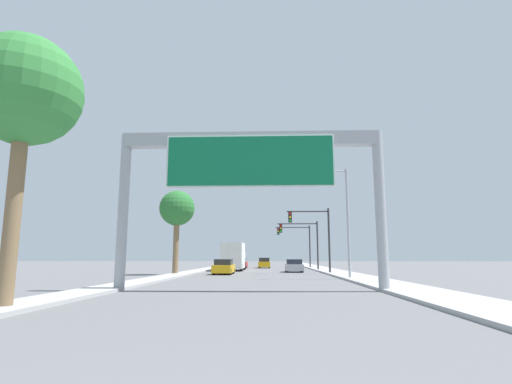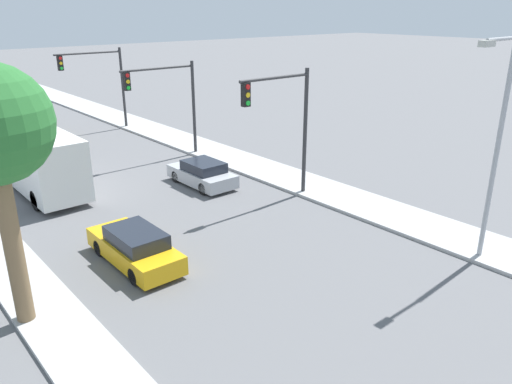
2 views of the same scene
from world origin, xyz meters
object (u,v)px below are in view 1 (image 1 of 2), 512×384
Objects in this scene: car_near_left at (264,263)px; sign_gantry at (250,167)px; truck_box_primary at (234,257)px; palm_tree_foreground at (25,93)px; car_mid_left at (224,267)px; traffic_light_near_intersection at (316,230)px; traffic_light_mid_block at (304,237)px; street_lamp_right at (344,213)px; car_mid_center at (294,266)px; car_mid_right at (240,263)px; traffic_light_far_intersection at (299,239)px; palm_tree_background at (177,210)px.

sign_gantry is at bearing -90.00° from car_near_left.
car_near_left is at bearing 90.00° from sign_gantry.
palm_tree_foreground reaches higher than truck_box_primary.
traffic_light_near_intersection is at bearing 7.79° from car_mid_left.
traffic_light_mid_block is 0.72× the size of street_lamp_right.
car_near_left is at bearing 73.28° from truck_box_primary.
car_mid_center is (3.50, -16.02, -0.05)m from car_near_left.
car_near_left is at bearing 22.96° from car_mid_right.
traffic_light_mid_block is at bearing -89.90° from traffic_light_far_intersection.
palm_tree_foreground reaches higher than traffic_light_far_intersection.
traffic_light_near_intersection reaches higher than car_mid_center.
traffic_light_far_intersection is 29.50m from street_lamp_right.
car_near_left is at bearing 116.00° from traffic_light_mid_block.
truck_box_primary is at bearing -90.00° from car_mid_right.
palm_tree_background is (-7.88, -22.99, 5.37)m from car_near_left.
car_near_left is 0.72× the size of traffic_light_far_intersection.
car_mid_center is 0.66× the size of traffic_light_near_intersection.
traffic_light_near_intersection is (5.45, 20.11, -1.83)m from sign_gantry.
car_mid_center is at bearing 81.90° from sign_gantry.
traffic_light_far_intersection is 0.75× the size of street_lamp_right.
traffic_light_far_intersection is at bearing 92.82° from street_lamp_right.
car_mid_left is at bearing -127.53° from traffic_light_mid_block.
traffic_light_far_intersection reaches higher than truck_box_primary.
traffic_light_mid_block is 0.76× the size of palm_tree_background.
truck_box_primary is 36.78m from palm_tree_foreground.
sign_gantry is at bearing -121.61° from street_lamp_right.
palm_tree_background is at bearing 91.42° from palm_tree_foreground.
sign_gantry is 1.47× the size of palm_tree_foreground.
traffic_light_near_intersection is at bearing -88.14° from traffic_light_mid_block.
car_mid_center is at bearing -106.37° from traffic_light_mid_block.
palm_tree_foreground is 22.70m from street_lamp_right.
car_mid_center is at bearing 71.31° from palm_tree_foreground.
car_mid_left is at bearing 140.69° from street_lamp_right.
traffic_light_near_intersection reaches higher than car_mid_left.
palm_tree_foreground reaches higher than car_mid_right.
sign_gantry reaches higher than car_mid_left.
sign_gantry is at bearing -105.15° from traffic_light_near_intersection.
car_mid_right reaches higher than car_mid_center.
street_lamp_right is (1.44, -19.46, 0.81)m from traffic_light_mid_block.
car_near_left is 0.54× the size of street_lamp_right.
traffic_light_mid_block is at bearing 94.22° from street_lamp_right.
car_mid_left is 27.15m from palm_tree_foreground.
car_mid_left is 0.52× the size of palm_tree_foreground.
car_mid_right is 0.71× the size of traffic_light_near_intersection.
palm_tree_foreground is (-7.27, -7.22, 0.97)m from sign_gantry.
car_mid_right is at bearing 115.71° from car_mid_center.
street_lamp_right reaches higher than sign_gantry.
car_near_left is 0.56× the size of truck_box_primary.
car_mid_left is 1.03× the size of car_mid_right.
car_near_left is at bearing 174.39° from traffic_light_far_intersection.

